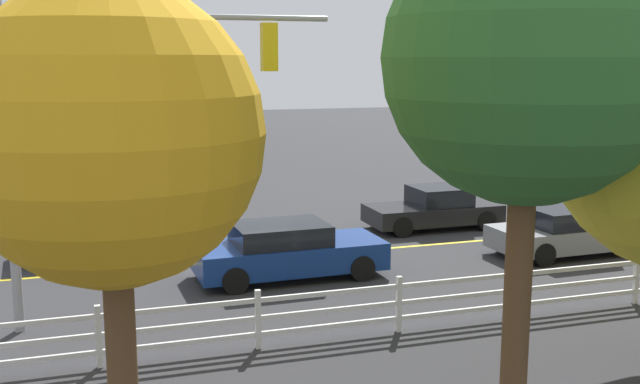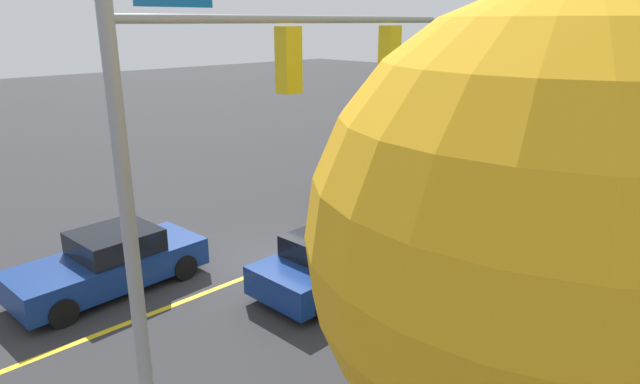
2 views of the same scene
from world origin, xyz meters
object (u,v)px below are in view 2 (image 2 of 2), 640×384
Objects in this scene: car_0 at (511,191)px; car_2 at (377,180)px; car_4 at (110,262)px; tree_1 at (548,241)px; car_1 at (342,257)px; car_3 at (467,156)px.

car_0 is 1.09× the size of car_2.
tree_1 reaches higher than car_4.
car_4 is (10.21, 0.21, 0.05)m from car_2.
car_2 is 10.21m from car_4.
car_1 is 1.18× the size of car_3.
car_4 is (12.40, -3.93, 0.03)m from car_0.
tree_1 reaches higher than car_0.
car_4 is at bearing 137.22° from car_1.
car_1 is at bearing 32.72° from car_2.
car_3 is (-3.51, -3.81, -0.02)m from car_0.
car_2 is at bearing -0.12° from car_3.
car_2 is at bearing 116.45° from car_0.
tree_1 is at bearing 35.58° from car_3.
tree_1 is (0.20, 10.35, 3.67)m from car_4.
car_4 is at bearing 0.89° from car_2.
car_0 is 13.01m from car_4.
car_4 is at bearing -91.10° from tree_1.
car_1 is 0.72× the size of tree_1.
car_0 is at bearing 117.63° from car_2.
car_4 is 0.70× the size of tree_1.
car_1 is at bearing 135.42° from car_4.
car_1 reaches higher than car_3.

